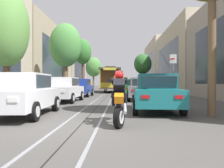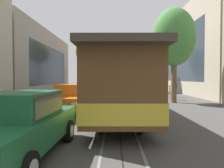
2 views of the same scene
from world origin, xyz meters
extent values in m
plane|color=#4C4947|center=(0.00, 23.21, 0.00)|extent=(160.00, 160.00, 0.00)
cube|color=gray|center=(-0.53, 27.02, 0.01)|extent=(0.08, 66.03, 0.01)
cube|color=gray|center=(0.53, 27.02, 0.01)|extent=(0.08, 66.03, 0.01)
cube|color=black|center=(0.00, 27.02, 0.00)|extent=(0.03, 66.03, 0.01)
cube|color=#BCAD93|center=(-10.54, 7.67, 5.18)|extent=(5.05, 19.04, 10.35)
cube|color=#2D3842|center=(-8.04, 7.67, 4.66)|extent=(0.04, 13.54, 6.21)
cube|color=gray|center=(10.56, 7.67, 3.81)|extent=(5.09, 19.04, 7.61)
cube|color=#2D3842|center=(8.04, 7.67, 3.43)|extent=(0.04, 13.54, 4.57)
cube|color=silver|center=(-2.47, 2.06, 0.65)|extent=(1.94, 4.36, 0.66)
cube|color=silver|center=(-2.47, 2.21, 1.28)|extent=(1.54, 2.11, 0.60)
cube|color=#2D3842|center=(-2.45, 1.38, 1.26)|extent=(1.34, 0.26, 0.47)
cube|color=#2D3842|center=(-2.51, 3.40, 1.26)|extent=(1.30, 0.24, 0.45)
cube|color=#2D3842|center=(-1.72, 2.24, 1.28)|extent=(0.09, 1.81, 0.47)
cube|color=#2D3842|center=(-3.22, 2.19, 1.28)|extent=(0.09, 1.81, 0.47)
cube|color=white|center=(-1.84, -0.08, 0.75)|extent=(0.28, 0.05, 0.14)
cube|color=#B21414|center=(-1.98, 4.24, 0.75)|extent=(0.28, 0.05, 0.12)
cube|color=white|center=(-2.95, -0.11, 0.75)|extent=(0.28, 0.05, 0.14)
cube|color=#B21414|center=(-3.10, 4.20, 0.75)|extent=(0.28, 0.05, 0.12)
cylinder|color=black|center=(-1.54, 0.76, 0.32)|extent=(0.22, 0.65, 0.64)
cylinder|color=silver|center=(-1.43, 0.76, 0.32)|extent=(0.03, 0.35, 0.35)
cylinder|color=black|center=(-3.30, 0.70, 0.32)|extent=(0.22, 0.65, 0.64)
cylinder|color=silver|center=(-3.41, 0.70, 0.32)|extent=(0.03, 0.35, 0.35)
cylinder|color=black|center=(-1.63, 3.42, 0.32)|extent=(0.22, 0.65, 0.64)
cylinder|color=silver|center=(-1.52, 3.43, 0.32)|extent=(0.03, 0.35, 0.35)
cylinder|color=black|center=(-3.39, 3.37, 0.32)|extent=(0.22, 0.65, 0.64)
cylinder|color=silver|center=(-3.50, 3.36, 0.32)|extent=(0.03, 0.35, 0.35)
cube|color=silver|center=(-2.47, 8.21, 0.65)|extent=(1.96, 4.37, 0.66)
cube|color=silver|center=(-2.47, 8.36, 1.28)|extent=(1.55, 2.12, 0.60)
cube|color=#2D3842|center=(-2.50, 7.52, 1.26)|extent=(1.34, 0.27, 0.47)
cube|color=#2D3842|center=(-2.42, 9.54, 1.26)|extent=(1.30, 0.25, 0.45)
cube|color=#2D3842|center=(-1.72, 8.33, 1.28)|extent=(0.10, 1.81, 0.47)
cube|color=#2D3842|center=(-3.21, 8.39, 1.28)|extent=(0.10, 1.81, 0.47)
cube|color=white|center=(-2.00, 6.03, 0.75)|extent=(0.28, 0.05, 0.14)
cube|color=#B21414|center=(-1.83, 10.35, 0.75)|extent=(0.28, 0.05, 0.12)
cube|color=white|center=(-3.11, 6.07, 0.75)|extent=(0.28, 0.05, 0.14)
cube|color=#B21414|center=(-2.95, 10.39, 0.75)|extent=(0.28, 0.05, 0.12)
cylinder|color=black|center=(-1.64, 6.85, 0.32)|extent=(0.22, 0.65, 0.64)
cylinder|color=silver|center=(-1.53, 6.84, 0.32)|extent=(0.03, 0.35, 0.35)
cylinder|color=black|center=(-3.40, 6.91, 0.32)|extent=(0.22, 0.65, 0.64)
cylinder|color=silver|center=(-3.51, 6.92, 0.32)|extent=(0.03, 0.35, 0.35)
cylinder|color=black|center=(-1.54, 9.51, 0.32)|extent=(0.22, 0.65, 0.64)
cylinder|color=silver|center=(-1.43, 9.51, 0.32)|extent=(0.03, 0.35, 0.35)
cylinder|color=black|center=(-3.30, 9.58, 0.32)|extent=(0.22, 0.65, 0.64)
cylinder|color=silver|center=(-3.41, 9.58, 0.32)|extent=(0.03, 0.35, 0.35)
cube|color=#233D93|center=(-2.39, 14.10, 0.65)|extent=(1.91, 4.34, 0.66)
cube|color=#233D93|center=(-2.39, 14.25, 1.28)|extent=(1.53, 2.10, 0.60)
cube|color=#2D3842|center=(-2.41, 13.41, 1.26)|extent=(1.34, 0.25, 0.47)
cube|color=#2D3842|center=(-2.36, 15.43, 1.26)|extent=(1.30, 0.23, 0.45)
cube|color=#2D3842|center=(-1.64, 14.23, 1.28)|extent=(0.08, 1.81, 0.47)
cube|color=#2D3842|center=(-3.13, 14.27, 1.28)|extent=(0.08, 1.81, 0.47)
cube|color=white|center=(-1.89, 11.93, 0.75)|extent=(0.28, 0.05, 0.14)
cube|color=#B21414|center=(-1.78, 16.24, 0.75)|extent=(0.28, 0.05, 0.12)
cube|color=white|center=(-3.00, 11.95, 0.75)|extent=(0.28, 0.05, 0.14)
cube|color=#B21414|center=(-2.89, 16.27, 0.75)|extent=(0.28, 0.05, 0.12)
cylinder|color=black|center=(-1.54, 12.74, 0.32)|extent=(0.22, 0.64, 0.64)
cylinder|color=silver|center=(-1.43, 12.74, 0.32)|extent=(0.03, 0.35, 0.35)
cylinder|color=black|center=(-3.30, 12.79, 0.32)|extent=(0.22, 0.64, 0.64)
cylinder|color=silver|center=(-3.41, 12.79, 0.32)|extent=(0.03, 0.35, 0.35)
cylinder|color=black|center=(-1.48, 15.41, 0.32)|extent=(0.22, 0.64, 0.64)
cylinder|color=silver|center=(-1.37, 15.41, 0.32)|extent=(0.03, 0.35, 0.35)
cylinder|color=black|center=(-3.24, 15.45, 0.32)|extent=(0.22, 0.64, 0.64)
cylinder|color=silver|center=(-3.35, 15.46, 0.32)|extent=(0.03, 0.35, 0.35)
cube|color=#196B70|center=(2.67, 3.55, 0.65)|extent=(2.01, 4.38, 0.66)
cube|color=#196B70|center=(2.67, 3.40, 1.28)|extent=(1.58, 2.13, 0.60)
cube|color=#2D3842|center=(2.71, 4.23, 1.26)|extent=(1.34, 0.29, 0.47)
cube|color=#2D3842|center=(2.61, 2.22, 1.26)|extent=(1.30, 0.26, 0.45)
cube|color=#2D3842|center=(1.92, 3.43, 1.28)|extent=(0.12, 1.81, 0.47)
cube|color=#2D3842|center=(3.41, 3.36, 1.28)|extent=(0.12, 1.81, 0.47)
cube|color=white|center=(2.22, 5.73, 0.75)|extent=(0.28, 0.05, 0.14)
cube|color=#B21414|center=(2.01, 1.42, 0.75)|extent=(0.28, 0.05, 0.12)
cube|color=white|center=(3.34, 5.68, 0.75)|extent=(0.28, 0.05, 0.14)
cube|color=#B21414|center=(3.13, 1.36, 0.75)|extent=(0.28, 0.05, 0.12)
cylinder|color=black|center=(1.86, 4.92, 0.32)|extent=(0.23, 0.65, 0.64)
cylinder|color=silver|center=(1.75, 4.93, 0.32)|extent=(0.04, 0.35, 0.35)
cylinder|color=black|center=(3.62, 4.83, 0.32)|extent=(0.23, 0.65, 0.64)
cylinder|color=silver|center=(3.73, 4.83, 0.32)|extent=(0.04, 0.35, 0.35)
cylinder|color=black|center=(1.73, 2.26, 0.32)|extent=(0.23, 0.65, 0.64)
cylinder|color=silver|center=(1.62, 2.26, 0.32)|extent=(0.04, 0.35, 0.35)
cylinder|color=black|center=(3.49, 2.17, 0.32)|extent=(0.23, 0.65, 0.64)
cylinder|color=silver|center=(3.60, 2.17, 0.32)|extent=(0.04, 0.35, 0.35)
cube|color=slate|center=(2.65, 9.74, 0.65)|extent=(1.95, 4.36, 0.66)
cube|color=slate|center=(2.65, 9.59, 1.28)|extent=(1.55, 2.11, 0.60)
cube|color=#2D3842|center=(2.68, 10.43, 1.26)|extent=(1.34, 0.27, 0.47)
cube|color=#2D3842|center=(2.61, 8.41, 1.26)|extent=(1.30, 0.24, 0.45)
cube|color=#2D3842|center=(1.90, 9.62, 1.28)|extent=(0.09, 1.81, 0.47)
cube|color=#2D3842|center=(3.40, 9.56, 1.28)|extent=(0.09, 1.81, 0.47)
cube|color=white|center=(2.17, 11.92, 0.75)|extent=(0.28, 0.05, 0.14)
cube|color=#B21414|center=(2.02, 7.60, 0.75)|extent=(0.28, 0.05, 0.12)
cube|color=white|center=(3.29, 11.88, 0.75)|extent=(0.28, 0.05, 0.14)
cube|color=#B21414|center=(3.14, 7.56, 0.75)|extent=(0.28, 0.05, 0.12)
cylinder|color=black|center=(1.82, 11.10, 0.32)|extent=(0.22, 0.65, 0.64)
cylinder|color=silver|center=(1.71, 11.11, 0.32)|extent=(0.03, 0.35, 0.35)
cylinder|color=black|center=(3.58, 11.04, 0.32)|extent=(0.22, 0.65, 0.64)
cylinder|color=silver|center=(3.69, 11.04, 0.32)|extent=(0.03, 0.35, 0.35)
cylinder|color=black|center=(1.73, 8.44, 0.32)|extent=(0.22, 0.65, 0.64)
cylinder|color=silver|center=(1.62, 8.44, 0.32)|extent=(0.03, 0.35, 0.35)
cylinder|color=black|center=(3.49, 8.38, 0.32)|extent=(0.22, 0.65, 0.64)
cylinder|color=silver|center=(3.60, 8.37, 0.32)|extent=(0.03, 0.35, 0.35)
cube|color=#1E6038|center=(2.49, 15.81, 0.65)|extent=(1.91, 4.34, 0.66)
cube|color=#1E6038|center=(2.48, 15.66, 1.28)|extent=(1.53, 2.10, 0.60)
cube|color=#2D3842|center=(2.50, 16.50, 1.26)|extent=(1.34, 0.25, 0.47)
cube|color=#2D3842|center=(2.45, 14.47, 1.26)|extent=(1.30, 0.23, 0.45)
cube|color=#2D3842|center=(1.74, 15.68, 1.28)|extent=(0.08, 1.81, 0.47)
cube|color=#2D3842|center=(3.23, 15.64, 1.28)|extent=(0.08, 1.81, 0.47)
cube|color=white|center=(1.98, 17.98, 0.75)|extent=(0.28, 0.05, 0.14)
cube|color=#B21414|center=(1.87, 13.66, 0.75)|extent=(0.28, 0.05, 0.12)
cube|color=white|center=(3.10, 17.95, 0.75)|extent=(0.28, 0.05, 0.14)
cube|color=#B21414|center=(2.99, 13.63, 0.75)|extent=(0.28, 0.05, 0.12)
cylinder|color=black|center=(1.64, 17.16, 0.32)|extent=(0.22, 0.64, 0.64)
cylinder|color=silver|center=(1.53, 17.16, 0.32)|extent=(0.03, 0.35, 0.35)
cylinder|color=black|center=(3.40, 17.12, 0.32)|extent=(0.22, 0.64, 0.64)
cylinder|color=silver|center=(3.51, 17.12, 0.32)|extent=(0.03, 0.35, 0.35)
cylinder|color=black|center=(1.57, 14.50, 0.32)|extent=(0.22, 0.64, 0.64)
cylinder|color=silver|center=(1.46, 14.50, 0.32)|extent=(0.03, 0.35, 0.35)
cylinder|color=black|center=(3.33, 14.45, 0.32)|extent=(0.22, 0.64, 0.64)
cylinder|color=silver|center=(3.44, 14.45, 0.32)|extent=(0.03, 0.35, 0.35)
cube|color=orange|center=(2.59, 21.98, 0.65)|extent=(1.90, 4.34, 0.66)
cube|color=orange|center=(2.60, 21.83, 1.28)|extent=(1.52, 2.10, 0.60)
cube|color=#2D3842|center=(2.58, 22.67, 1.26)|extent=(1.34, 0.25, 0.47)
cube|color=#2D3842|center=(2.62, 20.65, 1.26)|extent=(1.30, 0.23, 0.45)
cube|color=#2D3842|center=(1.85, 21.82, 1.28)|extent=(0.07, 1.81, 0.47)
cube|color=#2D3842|center=(3.34, 21.85, 1.28)|extent=(0.07, 1.81, 0.47)
cube|color=white|center=(1.99, 24.13, 0.75)|extent=(0.28, 0.05, 0.14)
cube|color=#B21414|center=(2.08, 19.81, 0.75)|extent=(0.28, 0.05, 0.12)
cube|color=white|center=(3.10, 24.15, 0.75)|extent=(0.28, 0.05, 0.14)
cube|color=#B21414|center=(3.20, 19.84, 0.75)|extent=(0.28, 0.05, 0.12)
cylinder|color=black|center=(1.68, 23.30, 0.32)|extent=(0.21, 0.64, 0.64)
cylinder|color=silver|center=(1.57, 23.29, 0.32)|extent=(0.03, 0.35, 0.35)
cylinder|color=black|center=(3.44, 23.34, 0.32)|extent=(0.21, 0.64, 0.64)
cylinder|color=silver|center=(3.55, 23.34, 0.32)|extent=(0.03, 0.35, 0.35)
cylinder|color=black|center=(1.74, 20.63, 0.32)|extent=(0.21, 0.64, 0.64)
cylinder|color=silver|center=(1.63, 20.63, 0.32)|extent=(0.03, 0.35, 0.35)
cylinder|color=black|center=(3.50, 20.67, 0.32)|extent=(0.21, 0.64, 0.64)
cylinder|color=silver|center=(3.61, 20.67, 0.32)|extent=(0.03, 0.35, 0.35)
cube|color=#1E6038|center=(2.53, 28.47, 0.65)|extent=(2.01, 4.38, 0.66)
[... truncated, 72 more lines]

